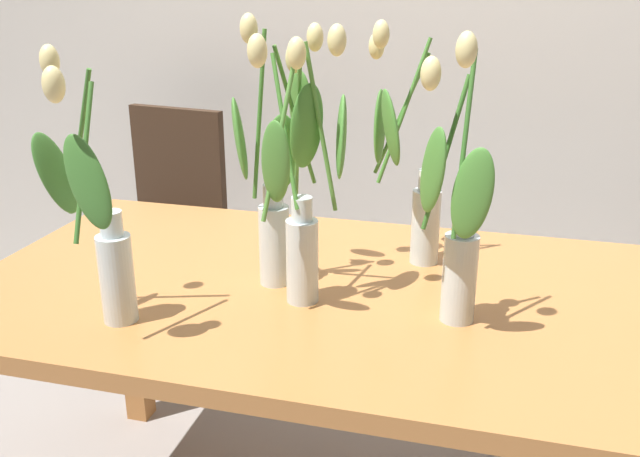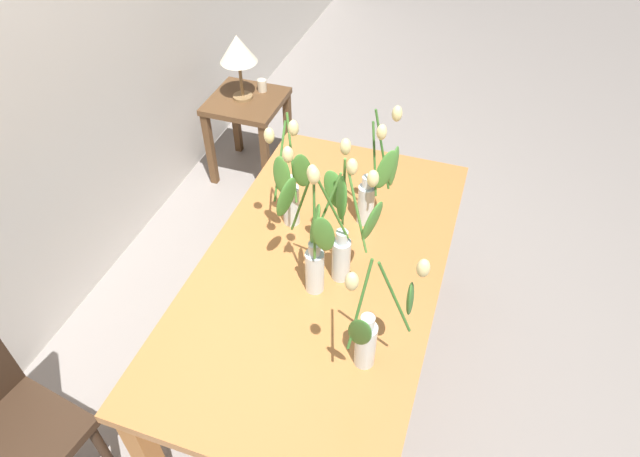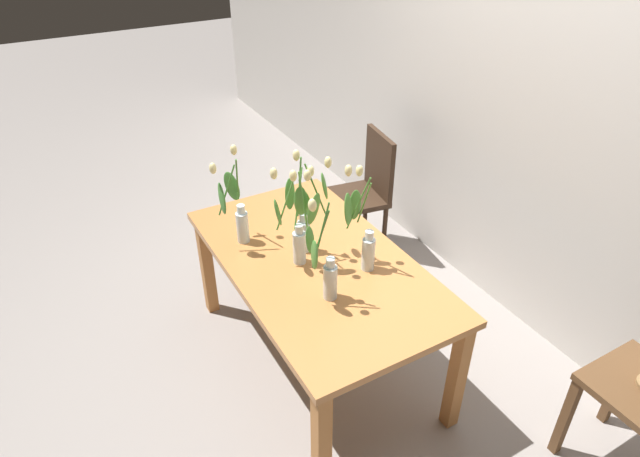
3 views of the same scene
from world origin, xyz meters
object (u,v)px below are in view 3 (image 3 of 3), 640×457
Objects in this scene: tulip_vase_0 at (304,215)px; tulip_vase_4 at (237,213)px; dining_table at (317,273)px; dining_chair at (366,187)px; tulip_vase_3 at (363,236)px; tulip_vase_2 at (299,228)px; tulip_vase_1 at (325,268)px; side_table at (638,405)px.

tulip_vase_4 is (-0.27, -0.27, -0.05)m from tulip_vase_0.
dining_chair is at bearing 133.89° from dining_table.
tulip_vase_3 is (0.16, 0.18, 0.28)m from dining_table.
tulip_vase_4 is (-0.34, -0.20, -0.03)m from tulip_vase_2.
tulip_vase_0 is at bearing -171.96° from dining_table.
tulip_vase_2 is 1.35m from dining_chair.
tulip_vase_1 is at bearing -22.08° from dining_table.
dining_chair reaches higher than side_table.
dining_table is 0.37m from tulip_vase_3.
dining_chair is at bearing 138.63° from tulip_vase_1.
tulip_vase_1 is 0.61× the size of dining_chair.
tulip_vase_3 is 1.06× the size of tulip_vase_4.
tulip_vase_3 is at bearing 53.89° from tulip_vase_2.
tulip_vase_0 reaches higher than tulip_vase_4.
tulip_vase_0 is at bearing -143.65° from tulip_vase_3.
tulip_vase_0 is 0.40m from tulip_vase_1.
tulip_vase_4 is at bearing -134.64° from tulip_vase_0.
tulip_vase_3 is at bearing 41.19° from tulip_vase_4.
tulip_vase_2 is 0.61× the size of dining_chair.
side_table is at bearing 1.02° from dining_chair.
tulip_vase_3 reaches higher than dining_chair.
tulip_vase_4 is 1.34m from dining_chair.
tulip_vase_1 is at bearing 14.32° from tulip_vase_4.
side_table is (1.16, 0.75, -0.50)m from tulip_vase_3.
tulip_vase_3 reaches higher than side_table.
dining_table is at bearing 37.68° from tulip_vase_4.
tulip_vase_4 is at bearing -144.30° from side_table.
tulip_vase_1 is 1.00× the size of tulip_vase_3.
tulip_vase_4 is at bearing -165.68° from tulip_vase_1.
side_table is (1.04, 1.05, -0.49)m from tulip_vase_1.
side_table is at bearing 36.86° from tulip_vase_2.
tulip_vase_2 is at bearing 30.69° from tulip_vase_4.
tulip_vase_0 is (-0.10, -0.01, 0.32)m from dining_table.
tulip_vase_3 is (0.19, 0.26, -0.02)m from tulip_vase_2.
tulip_vase_0 is 0.33m from tulip_vase_3.
tulip_vase_0 is 1.03× the size of tulip_vase_2.
tulip_vase_2 is (-0.03, -0.08, 0.30)m from dining_table.
side_table is (2.19, 0.04, -0.09)m from dining_chair.
tulip_vase_1 and tulip_vase_3 have the same top height.
tulip_vase_2 is at bearing -49.64° from dining_chair.
tulip_vase_4 is at bearing -67.28° from dining_chair.
tulip_vase_2 is 0.33m from tulip_vase_3.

